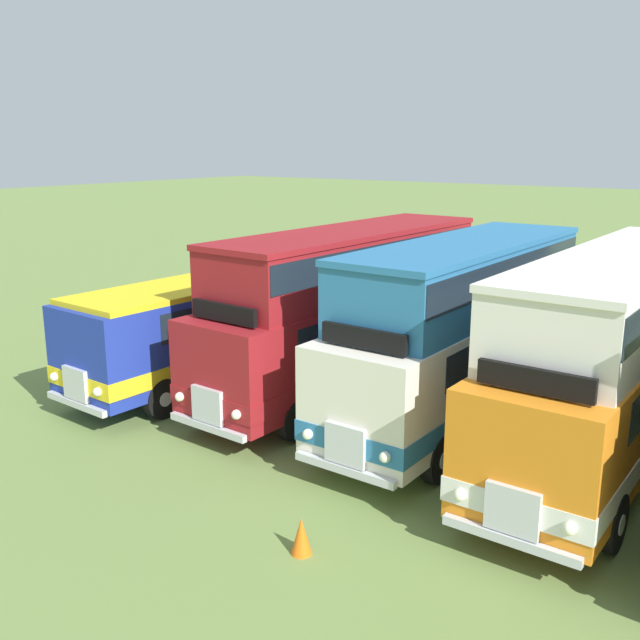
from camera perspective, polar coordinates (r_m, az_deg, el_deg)
ground_plane at (r=17.25m, az=21.56°, el=-10.13°), size 200.00×200.00×0.00m
bus_first_in_row at (r=21.43m, az=-6.65°, el=0.37°), size 3.01×11.12×2.99m
bus_second_in_row at (r=19.63m, az=2.27°, el=1.34°), size 2.90×10.61×4.49m
bus_third_in_row at (r=17.64m, az=11.21°, el=-0.39°), size 2.69×9.81×4.49m
bus_fourth_in_row at (r=16.78m, az=22.61°, el=-1.92°), size 2.69×11.39×4.49m
cone_near_end at (r=12.56m, az=-1.50°, el=-16.81°), size 0.36×0.36×0.66m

